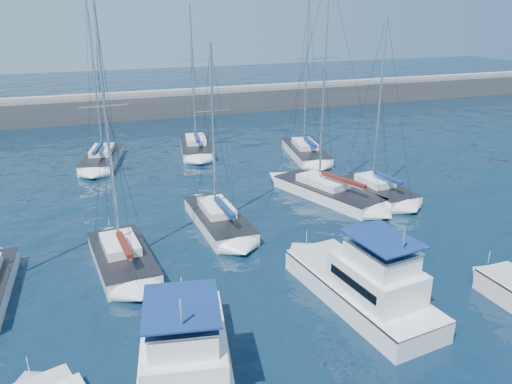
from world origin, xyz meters
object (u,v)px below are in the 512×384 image
object	(u,v)px
sailboat_mid_b	(122,258)
sailboat_mid_e	(377,190)
sailboat_back_b	(196,147)
sailboat_back_c	(306,152)
sailboat_mid_d	(327,191)
sailboat_mid_c	(219,220)
motor_yacht_port_inner	(185,359)
motor_yacht_stbd_inner	(366,286)
sailboat_back_a	(102,158)

from	to	relation	value
sailboat_mid_b	sailboat_mid_e	distance (m)	21.28
sailboat_back_b	sailboat_back_c	bearing A→B (deg)	-20.11
sailboat_mid_d	sailboat_back_b	xyz separation A→B (m)	(-6.78, 16.92, -0.01)
sailboat_mid_c	sailboat_back_b	distance (m)	19.59
motor_yacht_port_inner	motor_yacht_stbd_inner	world-z (taller)	same
sailboat_mid_e	sailboat_back_c	xyz separation A→B (m)	(-0.58, 12.37, -0.00)
sailboat_mid_e	sailboat_back_a	size ratio (longest dim) A/B	0.89
sailboat_mid_b	sailboat_back_b	size ratio (longest dim) A/B	1.00
motor_yacht_port_inner	sailboat_back_b	bearing A→B (deg)	86.53
sailboat_back_a	sailboat_mid_d	bearing A→B (deg)	-30.39
sailboat_mid_b	sailboat_back_b	distance (m)	25.01
sailboat_mid_b	sailboat_mid_e	xyz separation A→B (m)	(20.72, 4.86, -0.01)
motor_yacht_port_inner	sailboat_mid_e	world-z (taller)	sailboat_mid_e
sailboat_mid_c	sailboat_mid_b	bearing A→B (deg)	-154.74
motor_yacht_port_inner	sailboat_back_a	xyz separation A→B (m)	(-1.15, 32.92, -0.60)
sailboat_mid_e	sailboat_mid_d	bearing A→B (deg)	157.81
sailboat_mid_d	sailboat_back_b	size ratio (longest dim) A/B	1.16
motor_yacht_port_inner	sailboat_mid_b	size ratio (longest dim) A/B	0.62
sailboat_mid_c	sailboat_back_c	distance (m)	18.97
motor_yacht_stbd_inner	sailboat_mid_e	bearing A→B (deg)	48.23
motor_yacht_stbd_inner	sailboat_back_c	bearing A→B (deg)	64.32
sailboat_mid_e	motor_yacht_port_inner	bearing A→B (deg)	-146.51
sailboat_mid_c	sailboat_back_c	xyz separation A→B (m)	(13.17, 13.65, 0.03)
motor_yacht_stbd_inner	sailboat_mid_c	bearing A→B (deg)	102.79
motor_yacht_port_inner	sailboat_back_b	distance (m)	35.00
sailboat_back_c	sailboat_back_a	bearing A→B (deg)	176.12
motor_yacht_stbd_inner	sailboat_mid_d	world-z (taller)	sailboat_mid_d
motor_yacht_port_inner	sailboat_back_c	distance (m)	33.89
sailboat_mid_c	sailboat_mid_d	bearing A→B (deg)	12.06
sailboat_back_b	sailboat_mid_c	bearing A→B (deg)	-89.66
sailboat_back_a	sailboat_mid_c	bearing A→B (deg)	-56.34
sailboat_mid_d	sailboat_back_b	distance (m)	18.23
sailboat_mid_b	sailboat_back_c	size ratio (longest dim) A/B	0.96
motor_yacht_port_inner	sailboat_back_a	size ratio (longest dim) A/B	0.59
sailboat_back_a	motor_yacht_port_inner	bearing A→B (deg)	-74.47
sailboat_mid_e	sailboat_back_b	xyz separation A→B (m)	(-10.73, 18.07, -0.01)
motor_yacht_port_inner	sailboat_mid_e	size ratio (longest dim) A/B	0.66
sailboat_back_b	sailboat_mid_e	bearing A→B (deg)	-50.10
motor_yacht_stbd_inner	sailboat_mid_c	world-z (taller)	sailboat_mid_c
sailboat_mid_e	sailboat_back_b	world-z (taller)	sailboat_back_b
sailboat_mid_b	sailboat_mid_c	world-z (taller)	sailboat_mid_b
motor_yacht_stbd_inner	sailboat_mid_e	xyz separation A→B (m)	(9.42, 13.46, -0.60)
sailboat_mid_d	sailboat_back_b	world-z (taller)	sailboat_mid_d
sailboat_mid_c	sailboat_mid_d	world-z (taller)	sailboat_mid_d
sailboat_mid_b	sailboat_back_a	distance (m)	21.93
sailboat_mid_b	sailboat_back_a	world-z (taller)	sailboat_back_a
sailboat_mid_e	sailboat_back_a	xyz separation A→B (m)	(-20.47, 17.07, 0.01)
motor_yacht_stbd_inner	sailboat_back_b	distance (m)	31.57
sailboat_mid_e	sailboat_back_c	size ratio (longest dim) A/B	0.91
motor_yacht_stbd_inner	sailboat_mid_b	distance (m)	14.22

